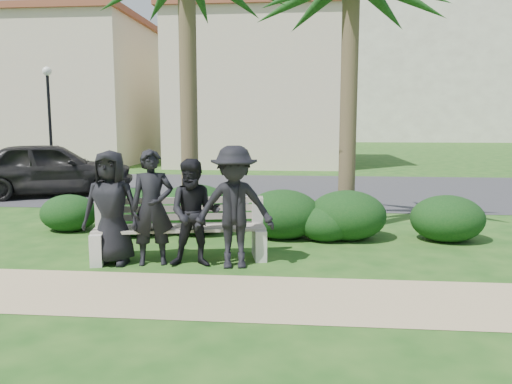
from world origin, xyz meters
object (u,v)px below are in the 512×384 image
Objects in this scene: street_lamp at (49,101)px; man_d at (234,207)px; man_b at (152,208)px; park_bench at (181,233)px; man_c at (195,213)px; car_a at (51,169)px; man_a at (111,208)px.

man_d is at bearing -53.64° from street_lamp.
man_d is (1.21, -0.05, 0.03)m from man_b.
man_c is (0.29, -0.33, 0.38)m from park_bench.
man_d is 9.06m from car_a.
car_a is at bearing 125.44° from man_c.
man_c is (8.68, -12.58, -2.16)m from street_lamp.
car_a is (-4.37, 6.59, -0.07)m from man_a.
man_d is at bearing -5.25° from man_c.
street_lamp is 15.06m from park_bench.
man_a is (7.44, -12.56, -2.10)m from street_lamp.
street_lamp is 15.44m from man_c.
street_lamp is 2.55× the size of man_a.
street_lamp is 0.95× the size of car_a.
man_a is 1.07× the size of man_c.
man_a is 1.83m from man_d.
street_lamp reaches higher than park_bench.
car_a is (-4.98, 6.56, -0.08)m from man_b.
man_b reaches higher than man_a.
man_a is 0.37× the size of car_a.
man_c is 0.35× the size of car_a.
park_bench is at bearing -55.57° from street_lamp.
man_a is at bearing -173.38° from park_bench.
man_c is at bearing -55.39° from street_lamp.
car_a reaches higher than park_bench.
man_a reaches higher than park_bench.
man_b is 0.96× the size of man_d.
man_b is at bearing -167.29° from car_a.
man_c reaches higher than car_a.
street_lamp is at bearing 118.89° from man_a.
street_lamp is at bearing 108.39° from man_b.
man_d is at bearing -16.51° from man_b.
street_lamp is at bearing 117.80° from man_d.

